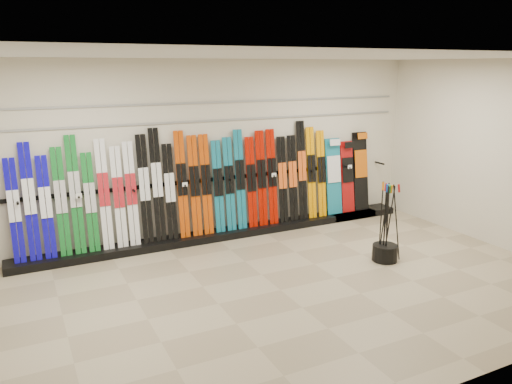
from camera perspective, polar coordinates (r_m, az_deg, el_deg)
name	(u,v)px	position (r m, az deg, el deg)	size (l,w,h in m)	color
floor	(280,290)	(6.74, 2.81, -11.13)	(8.00, 8.00, 0.00)	gray
back_wall	(210,150)	(8.48, -5.33, 4.76)	(8.00, 8.00, 0.00)	beige
right_wall	(501,155)	(8.89, 26.17, 3.80)	(5.00, 5.00, 0.00)	beige
ceiling	(284,56)	(6.09, 3.16, 15.29)	(8.00, 8.00, 0.00)	silver
ski_rack_base	(228,233)	(8.71, -3.20, -4.71)	(8.00, 0.40, 0.12)	black
skis	(189,187)	(8.29, -7.67, 0.55)	(5.38, 0.24, 1.82)	#0F09B6
snowboards	(347,175)	(9.80, 10.41, 1.97)	(0.96, 0.24, 1.52)	#14728C
pole_bin	(385,253)	(7.88, 14.51, -6.74)	(0.38, 0.38, 0.25)	black
ski_poles	(387,222)	(7.72, 14.72, -3.38)	(0.31, 0.33, 1.18)	black
slatwall_rail_0	(209,121)	(8.39, -5.36, 8.11)	(7.60, 0.02, 0.03)	gray
slatwall_rail_1	(209,102)	(8.36, -5.40, 10.16)	(7.60, 0.02, 0.03)	gray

